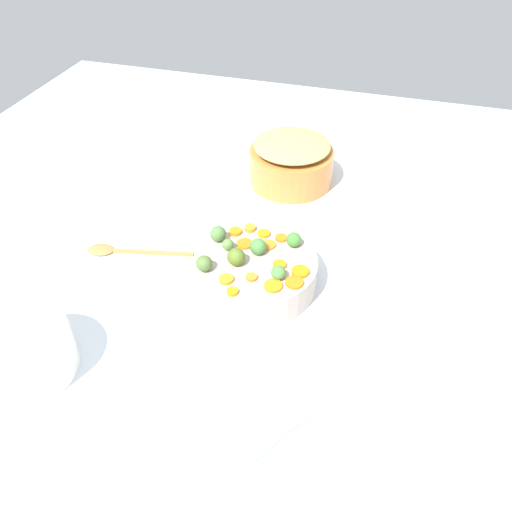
# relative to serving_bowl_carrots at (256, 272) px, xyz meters

# --- Properties ---
(tabletop) EXTENTS (2.40, 2.40, 0.02)m
(tabletop) POSITION_rel_serving_bowl_carrots_xyz_m (-0.01, -0.01, -0.05)
(tabletop) COLOR silver
(tabletop) RESTS_ON ground
(serving_bowl_carrots) EXTENTS (0.29, 0.29, 0.08)m
(serving_bowl_carrots) POSITION_rel_serving_bowl_carrots_xyz_m (0.00, 0.00, 0.00)
(serving_bowl_carrots) COLOR #BBA898
(serving_bowl_carrots) RESTS_ON tabletop
(metal_pot) EXTENTS (0.25, 0.25, 0.11)m
(metal_pot) POSITION_rel_serving_bowl_carrots_xyz_m (0.47, 0.03, 0.01)
(metal_pot) COLOR #CD7A38
(metal_pot) RESTS_ON tabletop
(stuffing_mound) EXTENTS (0.23, 0.23, 0.04)m
(stuffing_mound) POSITION_rel_serving_bowl_carrots_xyz_m (0.47, 0.03, 0.08)
(stuffing_mound) COLOR tan
(stuffing_mound) RESTS_ON metal_pot
(carrot_slice_0) EXTENTS (0.04, 0.04, 0.01)m
(carrot_slice_0) POSITION_rel_serving_bowl_carrots_xyz_m (-0.01, -0.06, 0.04)
(carrot_slice_0) COLOR orange
(carrot_slice_0) RESTS_ON serving_bowl_carrots
(carrot_slice_1) EXTENTS (0.03, 0.03, 0.01)m
(carrot_slice_1) POSITION_rel_serving_bowl_carrots_xyz_m (0.10, 0.04, 0.04)
(carrot_slice_1) COLOR orange
(carrot_slice_1) RESTS_ON serving_bowl_carrots
(carrot_slice_2) EXTENTS (0.06, 0.06, 0.01)m
(carrot_slice_2) POSITION_rel_serving_bowl_carrots_xyz_m (-0.08, -0.06, 0.04)
(carrot_slice_2) COLOR orange
(carrot_slice_2) RESTS_ON serving_bowl_carrots
(carrot_slice_3) EXTENTS (0.04, 0.04, 0.01)m
(carrot_slice_3) POSITION_rel_serving_bowl_carrots_xyz_m (0.09, 0.01, 0.04)
(carrot_slice_3) COLOR orange
(carrot_slice_3) RESTS_ON serving_bowl_carrots
(carrot_slice_4) EXTENTS (0.04, 0.04, 0.01)m
(carrot_slice_4) POSITION_rel_serving_bowl_carrots_xyz_m (0.08, 0.08, 0.04)
(carrot_slice_4) COLOR orange
(carrot_slice_4) RESTS_ON serving_bowl_carrots
(carrot_slice_5) EXTENTS (0.04, 0.04, 0.01)m
(carrot_slice_5) POSITION_rel_serving_bowl_carrots_xyz_m (0.04, 0.04, 0.04)
(carrot_slice_5) COLOR orange
(carrot_slice_5) RESTS_ON serving_bowl_carrots
(carrot_slice_6) EXTENTS (0.05, 0.05, 0.01)m
(carrot_slice_6) POSITION_rel_serving_bowl_carrots_xyz_m (0.06, -0.01, 0.04)
(carrot_slice_6) COLOR orange
(carrot_slice_6) RESTS_ON serving_bowl_carrots
(carrot_slice_7) EXTENTS (0.04, 0.04, 0.01)m
(carrot_slice_7) POSITION_rel_serving_bowl_carrots_xyz_m (-0.02, -0.11, 0.04)
(carrot_slice_7) COLOR orange
(carrot_slice_7) RESTS_ON serving_bowl_carrots
(carrot_slice_8) EXTENTS (0.04, 0.04, 0.01)m
(carrot_slice_8) POSITION_rel_serving_bowl_carrots_xyz_m (0.09, -0.04, 0.04)
(carrot_slice_8) COLOR orange
(carrot_slice_8) RESTS_ON serving_bowl_carrots
(carrot_slice_9) EXTENTS (0.04, 0.04, 0.01)m
(carrot_slice_9) POSITION_rel_serving_bowl_carrots_xyz_m (-0.09, 0.04, 0.04)
(carrot_slice_9) COLOR orange
(carrot_slice_9) RESTS_ON serving_bowl_carrots
(carrot_slice_10) EXTENTS (0.05, 0.05, 0.01)m
(carrot_slice_10) POSITION_rel_serving_bowl_carrots_xyz_m (-0.05, -0.10, 0.04)
(carrot_slice_10) COLOR orange
(carrot_slice_10) RESTS_ON serving_bowl_carrots
(carrot_slice_11) EXTENTS (0.03, 0.03, 0.01)m
(carrot_slice_11) POSITION_rel_serving_bowl_carrots_xyz_m (-0.12, 0.02, 0.04)
(carrot_slice_11) COLOR orange
(carrot_slice_11) RESTS_ON serving_bowl_carrots
(carrot_slice_12) EXTENTS (0.04, 0.04, 0.01)m
(carrot_slice_12) POSITION_rel_serving_bowl_carrots_xyz_m (-0.06, -0.01, 0.04)
(carrot_slice_12) COLOR orange
(carrot_slice_12) RESTS_ON serving_bowl_carrots
(brussels_sprout_0) EXTENTS (0.04, 0.04, 0.04)m
(brussels_sprout_0) POSITION_rel_serving_bowl_carrots_xyz_m (-0.07, 0.10, 0.06)
(brussels_sprout_0) COLOR #4F6F35
(brussels_sprout_0) RESTS_ON serving_bowl_carrots
(brussels_sprout_1) EXTENTS (0.04, 0.04, 0.04)m
(brussels_sprout_1) POSITION_rel_serving_bowl_carrots_xyz_m (0.04, 0.11, 0.06)
(brussels_sprout_1) COLOR #50783D
(brussels_sprout_1) RESTS_ON serving_bowl_carrots
(brussels_sprout_2) EXTENTS (0.04, 0.04, 0.04)m
(brussels_sprout_2) POSITION_rel_serving_bowl_carrots_xyz_m (0.07, -0.07, 0.06)
(brussels_sprout_2) COLOR #428234
(brussels_sprout_2) RESTS_ON serving_bowl_carrots
(brussels_sprout_3) EXTENTS (0.04, 0.04, 0.04)m
(brussels_sprout_3) POSITION_rel_serving_bowl_carrots_xyz_m (-0.03, 0.04, 0.06)
(brussels_sprout_3) COLOR #546F25
(brussels_sprout_3) RESTS_ON serving_bowl_carrots
(brussels_sprout_4) EXTENTS (0.03, 0.03, 0.03)m
(brussels_sprout_4) POSITION_rel_serving_bowl_carrots_xyz_m (-0.05, -0.06, 0.06)
(brussels_sprout_4) COLOR #4B853F
(brussels_sprout_4) RESTS_ON serving_bowl_carrots
(brussels_sprout_5) EXTENTS (0.03, 0.03, 0.03)m
(brussels_sprout_5) POSITION_rel_serving_bowl_carrots_xyz_m (0.02, 0.07, 0.05)
(brussels_sprout_5) COLOR #5B7D40
(brussels_sprout_5) RESTS_ON serving_bowl_carrots
(brussels_sprout_6) EXTENTS (0.04, 0.04, 0.04)m
(brussels_sprout_6) POSITION_rel_serving_bowl_carrots_xyz_m (0.02, 0.00, 0.06)
(brussels_sprout_6) COLOR #47833E
(brussels_sprout_6) RESTS_ON serving_bowl_carrots
(wooden_spoon) EXTENTS (0.09, 0.28, 0.01)m
(wooden_spoon) POSITION_rel_serving_bowl_carrots_xyz_m (0.01, 0.38, -0.03)
(wooden_spoon) COLOR #AC7941
(wooden_spoon) RESTS_ON tabletop
(casserole_dish) EXTENTS (0.19, 0.19, 0.10)m
(casserole_dish) POSITION_rel_serving_bowl_carrots_xyz_m (-0.37, 0.37, 0.01)
(casserole_dish) COLOR white
(casserole_dish) RESTS_ON tabletop
(dish_towel) EXTENTS (0.18, 0.16, 0.01)m
(dish_towel) POSITION_rel_serving_bowl_carrots_xyz_m (-0.34, -0.12, -0.04)
(dish_towel) COLOR #94A5B6
(dish_towel) RESTS_ON tabletop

